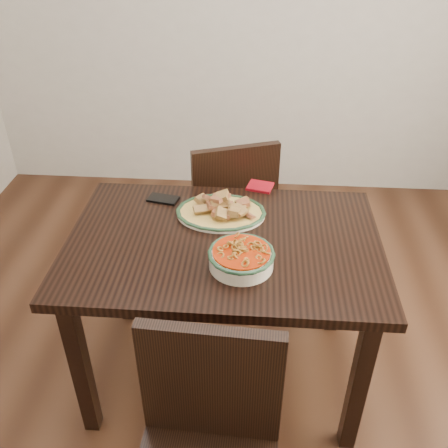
# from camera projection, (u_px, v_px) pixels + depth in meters

# --- Properties ---
(floor) EXTENTS (3.50, 3.50, 0.00)m
(floor) POSITION_uv_depth(u_px,v_px,m) (223.00, 363.00, 2.36)
(floor) COLOR #341C10
(floor) RESTS_ON ground
(dining_table) EXTENTS (1.20, 0.80, 0.75)m
(dining_table) POSITION_uv_depth(u_px,v_px,m) (224.00, 260.00, 1.96)
(dining_table) COLOR black
(dining_table) RESTS_ON ground
(chair_far) EXTENTS (0.54, 0.54, 0.89)m
(chair_far) POSITION_uv_depth(u_px,v_px,m) (229.00, 208.00, 2.56)
(chair_far) COLOR black
(chair_far) RESTS_ON ground
(fish_plate) EXTENTS (0.36, 0.28, 0.11)m
(fish_plate) POSITION_uv_depth(u_px,v_px,m) (221.00, 206.00, 2.02)
(fish_plate) COLOR #F1E6CB
(fish_plate) RESTS_ON dining_table
(noodle_bowl) EXTENTS (0.24, 0.24, 0.08)m
(noodle_bowl) POSITION_uv_depth(u_px,v_px,m) (241.00, 256.00, 1.75)
(noodle_bowl) COLOR silver
(noodle_bowl) RESTS_ON dining_table
(smartphone) EXTENTS (0.14, 0.09, 0.01)m
(smartphone) POSITION_uv_depth(u_px,v_px,m) (163.00, 199.00, 2.14)
(smartphone) COLOR black
(smartphone) RESTS_ON dining_table
(napkin) EXTENTS (0.13, 0.11, 0.01)m
(napkin) POSITION_uv_depth(u_px,v_px,m) (260.00, 186.00, 2.23)
(napkin) COLOR maroon
(napkin) RESTS_ON dining_table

